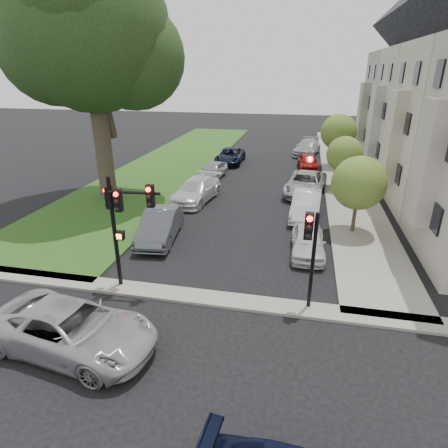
% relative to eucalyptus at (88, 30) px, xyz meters
% --- Properties ---
extents(ground, '(140.00, 140.00, 0.00)m').
position_rel_eucalyptus_xyz_m(ground, '(9.95, -12.75, -10.57)').
color(ground, black).
rests_on(ground, ground).
extents(grass_strip, '(8.00, 44.00, 0.12)m').
position_rel_eucalyptus_xyz_m(grass_strip, '(0.95, 11.25, -10.51)').
color(grass_strip, '#214012').
rests_on(grass_strip, ground).
extents(sidewalk_right, '(3.50, 44.00, 0.12)m').
position_rel_eucalyptus_xyz_m(sidewalk_right, '(16.70, 11.25, -10.51)').
color(sidewalk_right, gray).
rests_on(sidewalk_right, ground).
extents(sidewalk_cross, '(60.00, 1.00, 0.12)m').
position_rel_eucalyptus_xyz_m(sidewalk_cross, '(9.95, -10.75, -10.51)').
color(sidewalk_cross, gray).
rests_on(sidewalk_cross, ground).
extents(house_c, '(7.70, 7.55, 15.97)m').
position_rel_eucalyptus_xyz_m(house_c, '(22.40, 10.25, -3.63)').
color(house_c, '#A3A19E').
rests_on(house_c, ground).
extents(house_d, '(7.70, 7.55, 15.97)m').
position_rel_eucalyptus_xyz_m(house_d, '(22.40, 17.75, -3.63)').
color(house_d, gray).
rests_on(house_d, ground).
extents(eucalyptus, '(10.92, 9.91, 15.47)m').
position_rel_eucalyptus_xyz_m(eucalyptus, '(0.00, 0.00, 0.00)').
color(eucalyptus, '#41392C').
rests_on(eucalyptus, ground).
extents(small_tree_a, '(2.85, 2.85, 4.28)m').
position_rel_eucalyptus_xyz_m(small_tree_a, '(16.15, -2.78, -7.72)').
color(small_tree_a, '#41392C').
rests_on(small_tree_a, ground).
extents(small_tree_b, '(2.63, 2.63, 3.95)m').
position_rel_eucalyptus_xyz_m(small_tree_b, '(16.15, 5.67, -7.94)').
color(small_tree_b, '#41392C').
rests_on(small_tree_b, ground).
extents(small_tree_c, '(3.20, 3.20, 4.79)m').
position_rel_eucalyptus_xyz_m(small_tree_c, '(16.15, 12.79, -7.38)').
color(small_tree_c, '#41392C').
rests_on(small_tree_c, ground).
extents(traffic_signal_main, '(2.29, 0.60, 4.69)m').
position_rel_eucalyptus_xyz_m(traffic_signal_main, '(6.52, -10.52, -7.33)').
color(traffic_signal_main, black).
rests_on(traffic_signal_main, ground).
extents(traffic_signal_secondary, '(0.48, 0.39, 3.87)m').
position_rel_eucalyptus_xyz_m(traffic_signal_secondary, '(13.67, -10.56, -7.87)').
color(traffic_signal_secondary, black).
rests_on(traffic_signal_secondary, ground).
extents(car_cross_near, '(5.86, 3.29, 1.55)m').
position_rel_eucalyptus_xyz_m(car_cross_near, '(6.41, -14.36, -9.79)').
color(car_cross_near, '#999BA0').
rests_on(car_cross_near, ground).
extents(car_parked_0, '(1.70, 3.99, 1.34)m').
position_rel_eucalyptus_xyz_m(car_parked_0, '(13.73, -5.85, -9.90)').
color(car_parked_0, silver).
rests_on(car_parked_0, ground).
extents(car_parked_1, '(1.92, 4.78, 1.54)m').
position_rel_eucalyptus_xyz_m(car_parked_1, '(13.60, -0.81, -9.79)').
color(car_parked_1, silver).
rests_on(car_parked_1, ground).
extents(car_parked_2, '(3.27, 5.87, 1.55)m').
position_rel_eucalyptus_xyz_m(car_parked_2, '(13.52, 3.90, -9.79)').
color(car_parked_2, '#999BA0').
rests_on(car_parked_2, ground).
extents(car_parked_3, '(2.09, 4.33, 1.43)m').
position_rel_eucalyptus_xyz_m(car_parked_3, '(13.66, 11.21, -9.85)').
color(car_parked_3, maroon).
rests_on(car_parked_3, ground).
extents(car_parked_4, '(3.17, 5.70, 1.56)m').
position_rel_eucalyptus_xyz_m(car_parked_4, '(13.56, 17.84, -9.78)').
color(car_parked_4, '#999BA0').
rests_on(car_parked_4, ground).
extents(car_parked_5, '(2.24, 4.95, 1.58)m').
position_rel_eucalyptus_xyz_m(car_parked_5, '(6.09, -5.73, -9.78)').
color(car_parked_5, '#3F4247').
rests_on(car_parked_5, ground).
extents(car_parked_6, '(2.84, 5.53, 1.53)m').
position_rel_eucalyptus_xyz_m(car_parked_6, '(6.23, 0.72, -9.80)').
color(car_parked_6, silver).
rests_on(car_parked_6, ground).
extents(car_parked_7, '(2.03, 4.10, 1.34)m').
position_rel_eucalyptus_xyz_m(car_parked_7, '(5.97, 6.67, -9.90)').
color(car_parked_7, '#999BA0').
rests_on(car_parked_7, ground).
extents(car_parked_8, '(2.40, 5.13, 1.42)m').
position_rel_eucalyptus_xyz_m(car_parked_8, '(6.32, 12.30, -9.86)').
color(car_parked_8, black).
rests_on(car_parked_8, ground).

